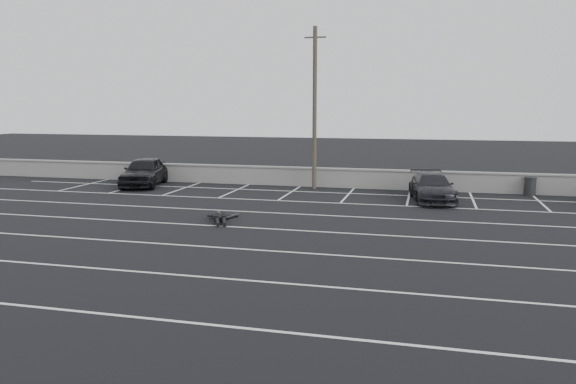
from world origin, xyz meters
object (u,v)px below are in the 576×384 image
(trash_bin, at_px, (530,186))
(skateboard, at_px, (231,216))
(utility_pole, at_px, (315,108))
(car_left, at_px, (144,171))
(person, at_px, (219,214))
(car_right, at_px, (432,187))

(trash_bin, distance_m, skateboard, 15.50)
(skateboard, bearing_deg, utility_pole, 94.45)
(car_left, height_order, skateboard, car_left)
(utility_pole, height_order, skateboard, utility_pole)
(utility_pole, relative_size, person, 3.21)
(car_left, relative_size, skateboard, 5.37)
(trash_bin, xyz_separation_m, skateboard, (-12.57, -9.06, -0.39))
(person, bearing_deg, car_right, 16.01)
(trash_bin, height_order, skateboard, trash_bin)
(person, height_order, skateboard, person)
(car_left, height_order, utility_pole, utility_pole)
(utility_pole, relative_size, skateboard, 9.70)
(trash_bin, bearing_deg, skateboard, -144.20)
(car_left, bearing_deg, skateboard, -56.47)
(car_right, distance_m, utility_pole, 7.58)
(car_left, distance_m, car_right, 15.66)
(car_left, relative_size, trash_bin, 5.11)
(utility_pole, xyz_separation_m, trash_bin, (10.94, 0.40, -3.85))
(utility_pole, bearing_deg, person, -101.80)
(trash_bin, bearing_deg, car_left, -175.37)
(utility_pole, height_order, trash_bin, utility_pole)
(car_left, bearing_deg, person, -59.45)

